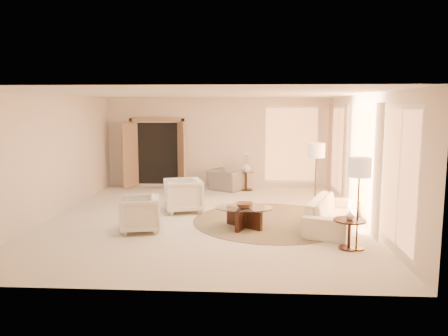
# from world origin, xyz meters

# --- Properties ---
(room) EXTENTS (7.04, 8.04, 2.83)m
(room) POSITION_xyz_m (0.00, 0.00, 1.40)
(room) COLOR silver
(room) RESTS_ON ground
(windows_right) EXTENTS (0.10, 6.40, 2.40)m
(windows_right) POSITION_xyz_m (3.45, 0.10, 1.35)
(windows_right) COLOR #FFA866
(windows_right) RESTS_ON room
(window_back_corner) EXTENTS (1.70, 0.10, 2.40)m
(window_back_corner) POSITION_xyz_m (2.30, 3.95, 1.35)
(window_back_corner) COLOR #FFA866
(window_back_corner) RESTS_ON room
(curtains_right) EXTENTS (0.06, 5.20, 2.60)m
(curtains_right) POSITION_xyz_m (3.40, 1.00, 1.30)
(curtains_right) COLOR tan
(curtains_right) RESTS_ON room
(french_doors) EXTENTS (1.95, 0.66, 2.16)m
(french_doors) POSITION_xyz_m (-1.90, 3.82, 1.07)
(french_doors) COLOR tan
(french_doors) RESTS_ON room
(area_rug) EXTENTS (4.05, 4.05, 0.01)m
(area_rug) POSITION_xyz_m (1.49, -0.20, 0.01)
(area_rug) COLOR #483D29
(area_rug) RESTS_ON room
(sofa) EXTENTS (1.53, 2.31, 0.63)m
(sofa) POSITION_xyz_m (2.74, -0.69, 0.31)
(sofa) COLOR white
(sofa) RESTS_ON room
(armchair_left) EXTENTS (1.01, 1.05, 0.88)m
(armchair_left) POSITION_xyz_m (-0.61, 0.57, 0.44)
(armchair_left) COLOR white
(armchair_left) RESTS_ON room
(armchair_right) EXTENTS (0.87, 0.91, 0.79)m
(armchair_right) POSITION_xyz_m (-1.23, -1.14, 0.40)
(armchair_right) COLOR white
(armchair_right) RESTS_ON room
(accent_chair) EXTENTS (1.14, 1.03, 0.84)m
(accent_chair) POSITION_xyz_m (0.31, 3.40, 0.42)
(accent_chair) COLOR gray
(accent_chair) RESTS_ON room
(coffee_table) EXTENTS (1.50, 1.50, 0.44)m
(coffee_table) POSITION_xyz_m (0.89, -0.77, 0.28)
(coffee_table) COLOR black
(coffee_table) RESTS_ON room
(end_table) EXTENTS (0.57, 0.57, 0.54)m
(end_table) POSITION_xyz_m (2.77, -2.04, 0.37)
(end_table) COLOR black
(end_table) RESTS_ON room
(side_table) EXTENTS (0.50, 0.50, 0.58)m
(side_table) POSITION_xyz_m (0.91, 3.40, 0.35)
(side_table) COLOR #2D2318
(side_table) RESTS_ON room
(floor_lamp_near) EXTENTS (0.40, 0.40, 1.66)m
(floor_lamp_near) POSITION_xyz_m (2.59, 0.78, 1.41)
(floor_lamp_near) COLOR #2D2318
(floor_lamp_near) RESTS_ON room
(floor_lamp_far) EXTENTS (0.40, 0.40, 1.65)m
(floor_lamp_far) POSITION_xyz_m (2.90, -2.05, 1.40)
(floor_lamp_far) COLOR #2D2318
(floor_lamp_far) RESTS_ON room
(bowl) EXTENTS (0.39, 0.39, 0.09)m
(bowl) POSITION_xyz_m (0.89, -0.77, 0.49)
(bowl) COLOR brown
(bowl) RESTS_ON coffee_table
(end_vase) EXTENTS (0.17, 0.17, 0.16)m
(end_vase) POSITION_xyz_m (2.77, -2.04, 0.61)
(end_vase) COLOR white
(end_vase) RESTS_ON end_table
(side_vase) EXTENTS (0.30, 0.30, 0.27)m
(side_vase) POSITION_xyz_m (0.91, 3.40, 0.71)
(side_vase) COLOR white
(side_vase) RESTS_ON side_table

